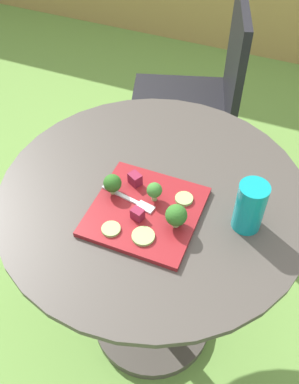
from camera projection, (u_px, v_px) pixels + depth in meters
ground_plane at (152, 322)px, 1.70m from camera, size 12.00×12.00×0.00m
patio_table at (153, 257)px, 1.37m from camera, size 0.82×0.82×0.75m
patio_chair at (204, 90)px, 1.83m from camera, size 0.55×0.55×0.90m
salad_plate at (145, 211)px, 1.09m from camera, size 0.26×0.26×0.01m
drinking_glass at (249, 209)px, 1.03m from camera, size 0.07×0.07×0.14m
fork at (132, 201)px, 1.10m from camera, size 0.15×0.04×0.00m
broccoli_floret_0 at (176, 215)px, 1.03m from camera, size 0.05×0.05×0.06m
broccoli_floret_1 at (154, 191)px, 1.08m from camera, size 0.04×0.04×0.05m
broccoli_floret_2 at (112, 183)px, 1.10m from camera, size 0.05×0.05×0.06m
cucumber_slice_0 at (111, 229)px, 1.04m from camera, size 0.05×0.05×0.01m
cucumber_slice_1 at (143, 236)px, 1.03m from camera, size 0.05×0.05×0.01m
cucumber_slice_2 at (184, 199)px, 1.10m from camera, size 0.05×0.05×0.01m
beet_chunk_0 at (136, 178)px, 1.14m from camera, size 0.04×0.04×0.03m
beet_chunk_1 at (138, 214)px, 1.06m from camera, size 0.03×0.03×0.03m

